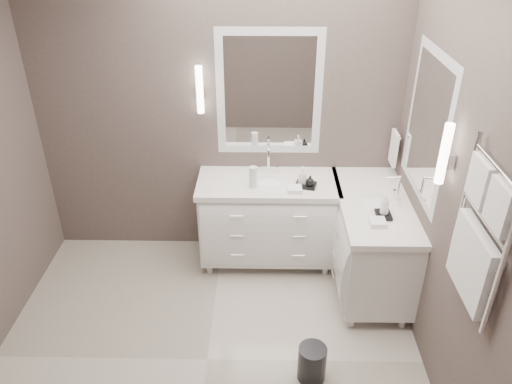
{
  "coord_description": "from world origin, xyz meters",
  "views": [
    {
      "loc": [
        0.41,
        -2.58,
        2.94
      ],
      "look_at": [
        0.35,
        0.7,
        1.04
      ],
      "focal_mm": 35.0,
      "sensor_mm": 36.0,
      "label": 1
    }
  ],
  "objects_px": {
    "towel_ladder": "(478,240)",
    "waste_bin": "(312,363)",
    "vanity_back": "(268,216)",
    "vanity_right": "(371,238)"
  },
  "relations": [
    {
      "from": "towel_ladder",
      "to": "waste_bin",
      "type": "distance_m",
      "value": 1.5
    },
    {
      "from": "vanity_back",
      "to": "towel_ladder",
      "type": "xyz_separation_m",
      "value": [
        1.1,
        -1.63,
        0.91
      ]
    },
    {
      "from": "vanity_back",
      "to": "waste_bin",
      "type": "relative_size",
      "value": 4.42
    },
    {
      "from": "vanity_right",
      "to": "towel_ladder",
      "type": "relative_size",
      "value": 1.38
    },
    {
      "from": "vanity_back",
      "to": "waste_bin",
      "type": "xyz_separation_m",
      "value": [
        0.31,
        -1.37,
        -0.34
      ]
    },
    {
      "from": "towel_ladder",
      "to": "waste_bin",
      "type": "relative_size",
      "value": 3.21
    },
    {
      "from": "towel_ladder",
      "to": "waste_bin",
      "type": "height_order",
      "value": "towel_ladder"
    },
    {
      "from": "vanity_right",
      "to": "waste_bin",
      "type": "bearing_deg",
      "value": -118.43
    },
    {
      "from": "waste_bin",
      "to": "vanity_back",
      "type": "bearing_deg",
      "value": 102.76
    },
    {
      "from": "vanity_back",
      "to": "vanity_right",
      "type": "height_order",
      "value": "same"
    }
  ]
}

